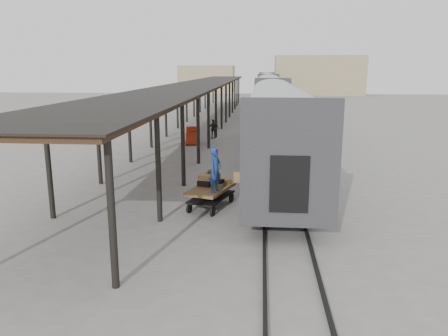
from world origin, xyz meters
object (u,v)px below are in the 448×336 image
luggage_tug (192,136)px  porter (215,170)px  pedestrian (214,129)px  baggage_cart (211,192)px

luggage_tug → porter: porter is taller
porter → pedestrian: porter is taller
luggage_tug → pedestrian: (1.32, 2.66, 0.21)m
luggage_tug → pedestrian: bearing=56.0°
baggage_cart → luggage_tug: bearing=120.0°
pedestrian → luggage_tug: bearing=43.2°
baggage_cart → pedestrian: 17.65m
pedestrian → porter: bearing=76.1°
baggage_cart → porter: bearing=-50.9°
luggage_tug → pedestrian: pedestrian is taller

